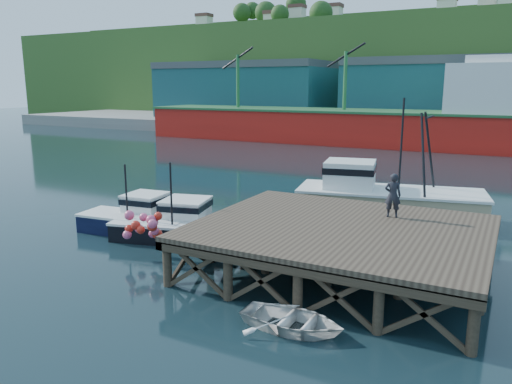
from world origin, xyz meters
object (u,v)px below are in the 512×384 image
Objects in this scene: dinghy at (292,320)px; boat_navy at (138,218)px; trawler at (386,195)px; dockworker at (393,195)px; boat_black at (180,224)px.

boat_navy is at bearing 61.90° from dinghy.
trawler reaches higher than boat_navy.
dinghy is (0.68, -15.54, -1.13)m from trawler.
dockworker is (1.29, 8.21, 2.76)m from dinghy.
trawler reaches higher than dinghy.
boat_black is at bearing -4.91° from boat_navy.
boat_navy is 13.79m from dockworker.
trawler is 3.22× the size of dinghy.
dockworker is (10.68, 1.66, 2.35)m from boat_black.
trawler is 5.68× the size of dockworker.
boat_navy is 13.82m from dinghy.
boat_navy is 0.57× the size of trawler.
boat_navy is 2.80m from boat_black.
trawler is (8.71, 8.98, 0.72)m from boat_black.
trawler is at bearing 31.99° from boat_navy.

